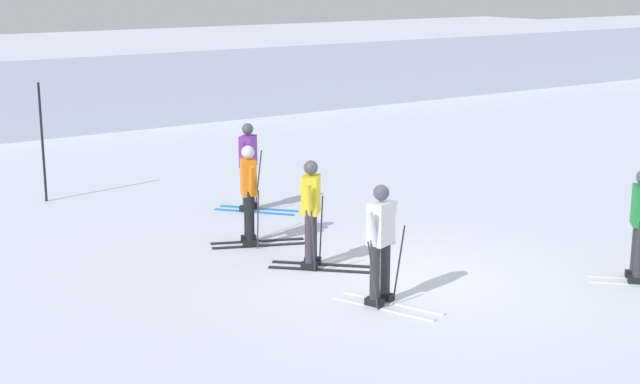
{
  "coord_description": "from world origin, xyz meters",
  "views": [
    {
      "loc": [
        -8.81,
        -9.98,
        4.53
      ],
      "look_at": [
        -0.2,
        2.5,
        0.9
      ],
      "focal_mm": 51.99,
      "sensor_mm": 36.0,
      "label": 1
    }
  ],
  "objects_px": {
    "trail_marker_pole": "(42,143)",
    "skier_yellow": "(312,211)",
    "skier_orange": "(249,192)",
    "skier_purple": "(249,164)",
    "skier_white": "(381,241)"
  },
  "relations": [
    {
      "from": "trail_marker_pole",
      "to": "skier_orange",
      "type": "bearing_deg",
      "value": -69.66
    },
    {
      "from": "skier_yellow",
      "to": "skier_purple",
      "type": "xyz_separation_m",
      "value": [
        1.0,
        3.62,
        -0.0
      ]
    },
    {
      "from": "skier_orange",
      "to": "skier_yellow",
      "type": "bearing_deg",
      "value": -84.22
    },
    {
      "from": "skier_white",
      "to": "trail_marker_pole",
      "type": "distance_m",
      "value": 8.71
    },
    {
      "from": "skier_white",
      "to": "trail_marker_pole",
      "type": "bearing_deg",
      "value": 102.37
    },
    {
      "from": "skier_orange",
      "to": "skier_white",
      "type": "height_order",
      "value": "same"
    },
    {
      "from": "skier_purple",
      "to": "skier_white",
      "type": "bearing_deg",
      "value": -101.61
    },
    {
      "from": "skier_orange",
      "to": "trail_marker_pole",
      "type": "height_order",
      "value": "trail_marker_pole"
    },
    {
      "from": "trail_marker_pole",
      "to": "skier_yellow",
      "type": "bearing_deg",
      "value": -73.07
    },
    {
      "from": "skier_orange",
      "to": "skier_purple",
      "type": "xyz_separation_m",
      "value": [
        1.16,
        2.0,
        -0.0
      ]
    },
    {
      "from": "skier_white",
      "to": "skier_yellow",
      "type": "height_order",
      "value": "same"
    },
    {
      "from": "skier_orange",
      "to": "skier_yellow",
      "type": "distance_m",
      "value": 1.63
    },
    {
      "from": "skier_white",
      "to": "skier_purple",
      "type": "height_order",
      "value": "same"
    },
    {
      "from": "skier_white",
      "to": "skier_purple",
      "type": "bearing_deg",
      "value": 78.39
    },
    {
      "from": "skier_orange",
      "to": "trail_marker_pole",
      "type": "distance_m",
      "value": 5.31
    }
  ]
}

